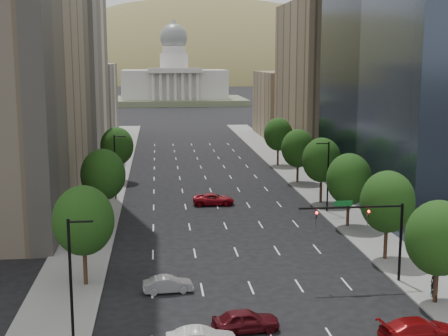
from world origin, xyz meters
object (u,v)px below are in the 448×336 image
object	(u,v)px
traffic_signal	(374,225)
car_red_far	(214,199)
car_maroon	(246,321)
capitol	(174,84)
car_red_near	(420,330)
car_silver	(168,284)
cyclist	(434,290)

from	to	relation	value
traffic_signal	car_red_far	xyz separation A→B (m)	(-10.93, 30.65, -4.41)
car_maroon	traffic_signal	bearing A→B (deg)	-62.72
capitol	car_red_far	size ratio (longest dim) A/B	10.95
traffic_signal	car_red_far	size ratio (longest dim) A/B	1.66
capitol	car_red_near	world-z (taller)	capitol
car_silver	capitol	bearing A→B (deg)	-7.45
capitol	traffic_signal	bearing A→B (deg)	-87.26
traffic_signal	car_red_far	distance (m)	32.84
traffic_signal	car_silver	xyz separation A→B (m)	(-17.55, -0.27, -4.49)
car_red_far	car_silver	bearing A→B (deg)	169.28
traffic_signal	car_red_near	bearing A→B (deg)	-92.87
car_red_near	capitol	bearing A→B (deg)	-4.66
car_maroon	car_red_near	bearing A→B (deg)	-111.60
car_red_far	cyclist	bearing A→B (deg)	-156.22
traffic_signal	capitol	world-z (taller)	capitol
car_red_far	car_red_near	bearing A→B (deg)	-164.79
capitol	car_red_far	distance (m)	189.22
capitol	cyclist	world-z (taller)	capitol
traffic_signal	car_maroon	bearing A→B (deg)	-145.28
capitol	cyclist	distance (m)	224.81
car_red_near	cyclist	world-z (taller)	cyclist
car_silver	car_red_far	bearing A→B (deg)	-17.71
car_silver	cyclist	size ratio (longest dim) A/B	1.79
car_maroon	car_silver	xyz separation A→B (m)	(-5.36, 8.18, -0.14)
traffic_signal	capitol	distance (m)	219.99
car_red_near	car_silver	world-z (taller)	car_red_near
traffic_signal	car_maroon	world-z (taller)	traffic_signal
cyclist	car_red_far	bearing A→B (deg)	123.25
car_red_far	cyclist	world-z (taller)	cyclist
car_silver	car_red_far	world-z (taller)	car_red_far
traffic_signal	cyclist	xyz separation A→B (m)	(3.57, -4.52, -4.24)
car_red_near	cyclist	xyz separation A→B (m)	(4.15, 6.86, 0.09)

